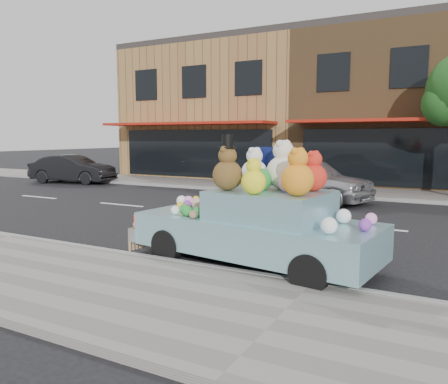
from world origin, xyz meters
The scene contains 10 objects.
ground centered at (0.00, 0.00, 0.00)m, with size 120.00×120.00×0.00m, color black.
near_sidewalk centered at (0.00, -6.50, 0.06)m, with size 60.00×3.00×0.12m, color gray.
far_sidewalk centered at (0.00, 6.50, 0.06)m, with size 60.00×3.00×0.12m, color gray.
near_kerb centered at (0.00, -5.00, 0.07)m, with size 60.00×0.12×0.13m, color gray.
far_kerb centered at (0.00, 5.00, 0.07)m, with size 60.00×0.12×0.13m, color gray.
storefront_left centered at (-10.00, 11.97, 3.64)m, with size 10.00×9.80×7.30m.
storefront_mid centered at (0.00, 11.97, 3.64)m, with size 10.00×9.80×7.30m.
car_silver centered at (-2.73, 3.80, 0.78)m, with size 1.85×4.59×1.56m, color #B8B8BD.
car_dark centered at (-14.76, 4.28, 0.69)m, with size 1.45×4.16×1.37m, color black.
art_car centered at (-1.24, -4.22, 0.82)m, with size 4.68×2.33×2.31m.
Camera 1 is at (1.75, -11.18, 2.28)m, focal length 35.00 mm.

